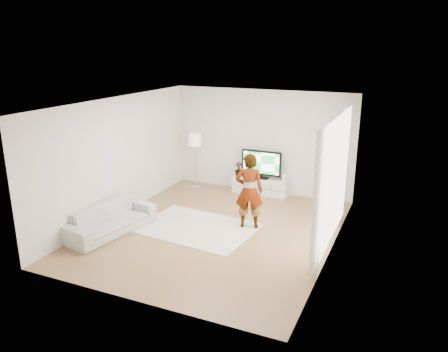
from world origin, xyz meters
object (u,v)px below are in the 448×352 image
at_px(player, 249,191).
at_px(rug, 196,227).
at_px(media_console, 260,186).
at_px(floor_lamp, 195,142).
at_px(television, 261,163).
at_px(sofa, 110,219).

bearing_deg(player, rug, 9.35).
height_order(media_console, player, player).
distance_m(player, floor_lamp, 3.19).
bearing_deg(media_console, rug, -100.70).
xyz_separation_m(television, floor_lamp, (-1.88, -0.25, 0.47)).
height_order(media_console, sofa, sofa).
bearing_deg(floor_lamp, rug, -62.21).
bearing_deg(media_console, sofa, -119.35).
distance_m(television, rug, 2.99).
bearing_deg(television, floor_lamp, -172.36).
xyz_separation_m(media_console, sofa, (-2.12, -3.77, 0.09)).
height_order(rug, player, player).
distance_m(media_console, player, 2.42).
xyz_separation_m(television, sofa, (-2.12, -3.79, -0.54)).
distance_m(television, player, 2.36).
relative_size(rug, sofa, 1.21).
height_order(player, floor_lamp, player).
relative_size(television, sofa, 0.53).
distance_m(media_console, television, 0.64).
height_order(rug, floor_lamp, floor_lamp).
distance_m(media_console, sofa, 4.32).
xyz_separation_m(rug, player, (1.05, 0.52, 0.85)).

